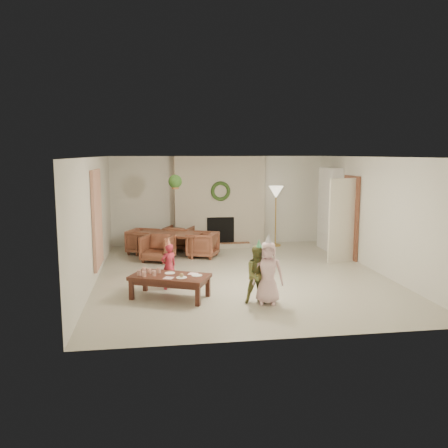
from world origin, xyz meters
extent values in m
plane|color=#B7B29E|center=(0.00, 0.00, 0.00)|extent=(7.00, 7.00, 0.00)
plane|color=white|center=(0.00, 0.00, 2.50)|extent=(7.00, 7.00, 0.00)
plane|color=silver|center=(0.00, 3.50, 1.25)|extent=(7.00, 0.00, 7.00)
plane|color=silver|center=(0.00, -3.50, 1.25)|extent=(7.00, 0.00, 7.00)
plane|color=silver|center=(-3.00, 0.00, 1.25)|extent=(0.00, 7.00, 7.00)
plane|color=silver|center=(3.00, 0.00, 1.25)|extent=(0.00, 7.00, 7.00)
cube|color=#5A2717|center=(0.00, 3.30, 1.25)|extent=(2.50, 0.40, 2.50)
cube|color=brown|center=(0.00, 2.95, 0.06)|extent=(1.60, 0.30, 0.12)
cube|color=black|center=(0.00, 3.12, 0.45)|extent=(0.75, 0.12, 0.75)
torus|color=#244218|center=(0.00, 3.07, 1.55)|extent=(0.54, 0.10, 0.54)
cylinder|color=gold|center=(1.54, 3.00, 0.02)|extent=(0.31, 0.31, 0.03)
cylinder|color=gold|center=(1.54, 3.00, 0.78)|extent=(0.03, 0.03, 1.51)
cone|color=beige|center=(1.54, 3.00, 1.51)|extent=(0.40, 0.40, 0.34)
cube|color=white|center=(2.84, 2.30, 1.10)|extent=(0.30, 1.00, 2.20)
cube|color=white|center=(2.82, 2.30, 0.45)|extent=(0.30, 0.92, 0.03)
cube|color=white|center=(2.82, 2.30, 0.85)|extent=(0.30, 0.92, 0.03)
cube|color=white|center=(2.82, 2.30, 1.25)|extent=(0.30, 0.92, 0.03)
cube|color=white|center=(2.82, 2.30, 1.65)|extent=(0.30, 0.92, 0.03)
cube|color=red|center=(2.80, 2.15, 0.59)|extent=(0.20, 0.40, 0.24)
cube|color=#285894|center=(2.80, 2.35, 0.99)|extent=(0.20, 0.44, 0.24)
cube|color=#A36222|center=(2.80, 2.20, 1.38)|extent=(0.20, 0.36, 0.22)
cube|color=brown|center=(2.96, 1.20, 1.02)|extent=(0.05, 0.86, 2.04)
cube|color=beige|center=(2.58, 0.82, 1.00)|extent=(0.77, 0.32, 2.00)
cube|color=beige|center=(-2.96, 0.20, 1.25)|extent=(0.06, 1.20, 2.00)
imported|color=brown|center=(-1.45, 2.22, 0.29)|extent=(1.87, 1.50, 0.58)
imported|color=brown|center=(-1.74, 1.55, 0.32)|extent=(0.91, 0.92, 0.64)
imported|color=brown|center=(-1.16, 2.88, 0.32)|extent=(0.91, 0.92, 0.64)
imported|color=brown|center=(-2.11, 2.51, 0.32)|extent=(0.92, 0.91, 0.64)
imported|color=brown|center=(-0.62, 1.85, 0.32)|extent=(0.92, 0.91, 0.64)
cylinder|color=tan|center=(-1.30, 1.50, 2.15)|extent=(0.01, 0.01, 0.70)
cylinder|color=#955830|center=(-1.30, 1.50, 1.80)|extent=(0.16, 0.16, 0.12)
sphere|color=#244918|center=(-1.30, 1.50, 1.92)|extent=(0.32, 0.32, 0.32)
cube|color=#4A2318|center=(-1.54, -1.39, 0.39)|extent=(1.53, 1.19, 0.06)
cube|color=#4A2318|center=(-1.54, -1.39, 0.32)|extent=(1.39, 1.05, 0.08)
cube|color=#4A2318|center=(-2.22, -1.39, 0.18)|extent=(0.10, 0.10, 0.36)
cube|color=#4A2318|center=(-1.09, -1.90, 0.18)|extent=(0.10, 0.10, 0.36)
cube|color=#4A2318|center=(-1.99, -0.88, 0.18)|extent=(0.10, 0.10, 0.36)
cube|color=#4A2318|center=(-0.86, -1.39, 0.18)|extent=(0.10, 0.10, 0.36)
cylinder|color=silver|center=(-2.09, -1.31, 0.47)|extent=(0.10, 0.10, 0.09)
cylinder|color=silver|center=(-2.00, -1.12, 0.47)|extent=(0.10, 0.10, 0.09)
cylinder|color=silver|center=(-1.99, -1.41, 0.47)|extent=(0.10, 0.10, 0.09)
cylinder|color=silver|center=(-1.91, -1.22, 0.47)|extent=(0.10, 0.10, 0.09)
cylinder|color=silver|center=(-1.82, -1.40, 0.47)|extent=(0.10, 0.10, 0.09)
cylinder|color=silver|center=(-1.74, -1.21, 0.47)|extent=(0.10, 0.10, 0.09)
cylinder|color=white|center=(-1.54, -1.25, 0.43)|extent=(0.25, 0.25, 0.01)
cylinder|color=white|center=(-1.35, -1.59, 0.43)|extent=(0.25, 0.25, 0.01)
cylinder|color=white|center=(-1.07, -1.49, 0.43)|extent=(0.25, 0.25, 0.01)
sphere|color=tan|center=(-1.35, -1.59, 0.47)|extent=(0.10, 0.10, 0.07)
cube|color=#F2B2BC|center=(-1.57, -1.58, 0.42)|extent=(0.21, 0.21, 0.01)
cube|color=#F2B2BC|center=(-1.13, -1.37, 0.42)|extent=(0.21, 0.21, 0.01)
imported|color=#AF2537|center=(-1.55, -0.81, 0.44)|extent=(0.38, 0.34, 0.88)
cone|color=gold|center=(-1.55, -0.81, 0.92)|extent=(0.14, 0.14, 0.17)
imported|color=brown|center=(-0.04, -1.90, 0.51)|extent=(0.50, 0.40, 1.01)
cone|color=#51BE77|center=(-0.04, -1.90, 1.05)|extent=(0.15, 0.15, 0.17)
imported|color=#FCC9CF|center=(0.12, -1.94, 0.54)|extent=(0.59, 0.45, 1.09)
cone|color=silver|center=(0.12, -1.94, 1.13)|extent=(0.18, 0.18, 0.20)
camera|label=1|loc=(-1.77, -9.51, 2.57)|focal=37.33mm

